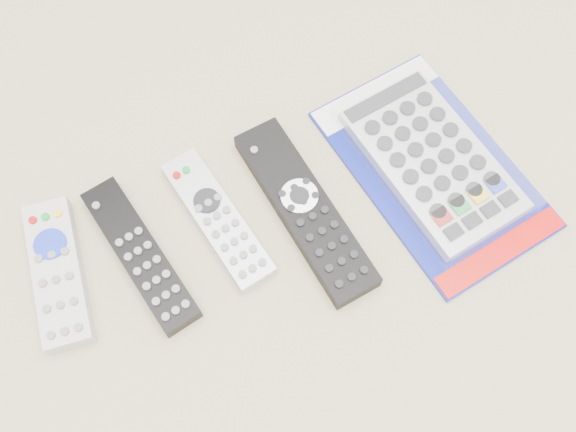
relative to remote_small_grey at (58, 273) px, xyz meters
name	(u,v)px	position (x,y,z in m)	size (l,w,h in m)	color
remote_small_grey	(58,273)	(0.00, 0.00, 0.00)	(0.07, 0.17, 0.03)	#B2B2B4
remote_slim_black	(141,255)	(0.09, -0.01, 0.00)	(0.08, 0.20, 0.02)	black
remote_silver_dvd	(218,219)	(0.18, -0.01, 0.00)	(0.08, 0.18, 0.02)	#BBBBBF
remote_large_black	(305,210)	(0.28, -0.03, 0.00)	(0.09, 0.24, 0.03)	black
jumbo_remote_packaged	(433,160)	(0.44, -0.03, 0.00)	(0.21, 0.30, 0.04)	navy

